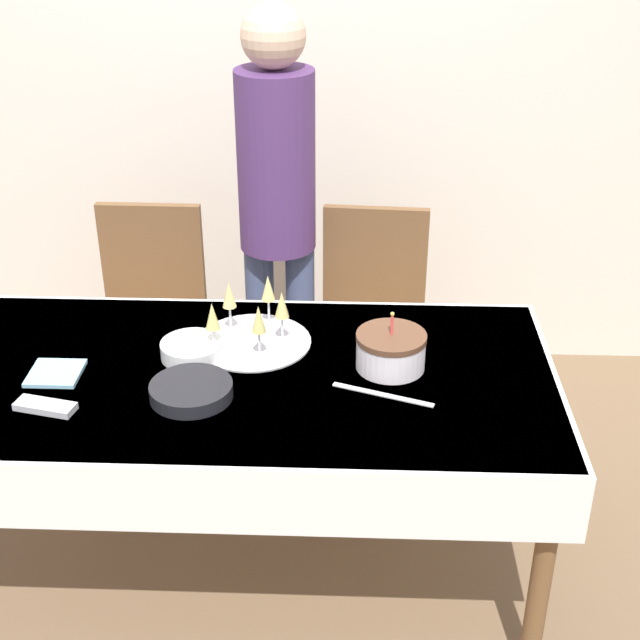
# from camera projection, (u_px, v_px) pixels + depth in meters

# --- Properties ---
(ground_plane) EXTENTS (12.00, 12.00, 0.00)m
(ground_plane) POSITION_uv_depth(u_px,v_px,m) (242.00, 565.00, 3.00)
(ground_plane) COLOR brown
(wall_back) EXTENTS (8.00, 0.05, 2.70)m
(wall_back) POSITION_uv_depth(u_px,v_px,m) (270.00, 61.00, 3.65)
(wall_back) COLOR silver
(wall_back) RESTS_ON ground_plane
(dining_table) EXTENTS (1.93, 0.93, 0.76)m
(dining_table) POSITION_uv_depth(u_px,v_px,m) (233.00, 400.00, 2.68)
(dining_table) COLOR white
(dining_table) RESTS_ON ground_plane
(dining_chair_far_left) EXTENTS (0.43, 0.43, 0.94)m
(dining_chair_far_left) POSITION_uv_depth(u_px,v_px,m) (151.00, 318.00, 3.46)
(dining_chair_far_left) COLOR brown
(dining_chair_far_left) RESTS_ON ground_plane
(dining_chair_far_right) EXTENTS (0.45, 0.45, 0.94)m
(dining_chair_far_right) POSITION_uv_depth(u_px,v_px,m) (372.00, 322.00, 3.43)
(dining_chair_far_right) COLOR brown
(dining_chair_far_right) RESTS_ON ground_plane
(birthday_cake) EXTENTS (0.21, 0.21, 0.19)m
(birthday_cake) POSITION_uv_depth(u_px,v_px,m) (391.00, 351.00, 2.63)
(birthday_cake) COLOR white
(birthday_cake) RESTS_ON dining_table
(champagne_tray) EXTENTS (0.36, 0.36, 0.18)m
(champagne_tray) POSITION_uv_depth(u_px,v_px,m) (252.00, 323.00, 2.75)
(champagne_tray) COLOR silver
(champagne_tray) RESTS_ON dining_table
(plate_stack_main) EXTENTS (0.24, 0.24, 0.04)m
(plate_stack_main) POSITION_uv_depth(u_px,v_px,m) (191.00, 391.00, 2.50)
(plate_stack_main) COLOR black
(plate_stack_main) RESTS_ON dining_table
(plate_stack_dessert) EXTENTS (0.19, 0.19, 0.05)m
(plate_stack_dessert) POSITION_uv_depth(u_px,v_px,m) (192.00, 349.00, 2.70)
(plate_stack_dessert) COLOR white
(plate_stack_dessert) RESTS_ON dining_table
(cake_knife) EXTENTS (0.29, 0.12, 0.00)m
(cake_knife) POSITION_uv_depth(u_px,v_px,m) (383.00, 395.00, 2.52)
(cake_knife) COLOR silver
(cake_knife) RESTS_ON dining_table
(fork_pile) EXTENTS (0.18, 0.10, 0.02)m
(fork_pile) POSITION_uv_depth(u_px,v_px,m) (45.00, 406.00, 2.45)
(fork_pile) COLOR silver
(fork_pile) RESTS_ON dining_table
(napkin_pile) EXTENTS (0.15, 0.15, 0.01)m
(napkin_pile) POSITION_uv_depth(u_px,v_px,m) (55.00, 373.00, 2.61)
(napkin_pile) COLOR #8CC6E0
(napkin_pile) RESTS_ON dining_table
(person_standing) EXTENTS (0.28, 0.28, 1.69)m
(person_standing) POSITION_uv_depth(u_px,v_px,m) (277.00, 194.00, 3.22)
(person_standing) COLOR #3F4C72
(person_standing) RESTS_ON ground_plane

